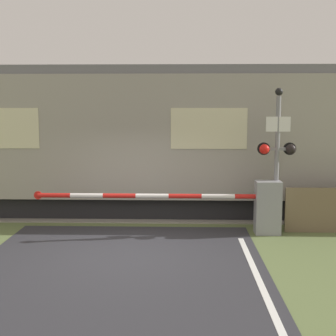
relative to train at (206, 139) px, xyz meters
The scene contains 5 objects.
ground_plane 4.87m from the train, 115.31° to the right, with size 80.00×80.00×0.00m, color #5B6B3D.
track_bed 2.80m from the train, behind, with size 36.00×3.20×0.13m.
train is the anchor object (origin of this frame).
crossing_barrier 2.97m from the train, 69.61° to the right, with size 5.96×0.44×1.28m.
signal_post 2.81m from the train, 55.62° to the right, with size 0.92×0.26×3.48m.
Camera 1 is at (1.19, -9.52, 3.08)m, focal length 50.00 mm.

